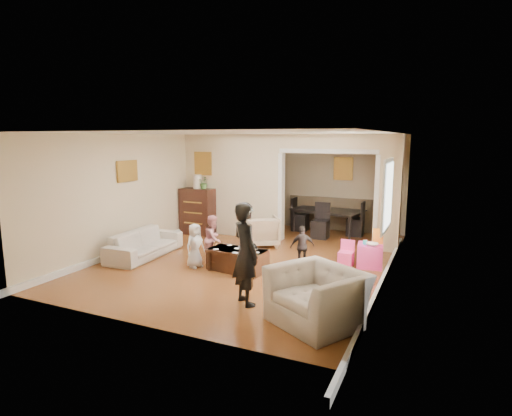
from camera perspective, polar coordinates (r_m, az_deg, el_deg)
The scene contains 27 objects.
floor at distance 8.84m, azimuth -0.54°, elevation -6.92°, with size 7.00×7.00×0.00m, color #955226.
partition_left at distance 10.77m, azimuth -3.16°, elevation 3.10°, with size 2.75×0.18×2.60m, color beige.
partition_right at distance 9.63m, azimuth 17.63°, elevation 1.90°, with size 0.55×0.18×2.60m, color beige.
partition_header at distance 9.81m, azimuth 9.88°, elevation 8.93°, with size 2.22×0.18×0.35m, color beige.
window_pane at distance 7.40m, azimuth 17.62°, elevation 1.67°, with size 0.03×0.95×1.10m, color white.
framed_art_partition at distance 11.04m, azimuth -7.25°, elevation 6.06°, with size 0.45×0.03×0.55m, color brown.
framed_art_sofa_wall at distance 9.50m, azimuth -17.20°, elevation 4.86°, with size 0.03×0.55×0.40m, color brown.
framed_art_alcove at distance 11.43m, azimuth 11.86°, elevation 5.29°, with size 0.45×0.03×0.55m, color brown.
sofa at distance 9.26m, azimuth -14.99°, elevation -4.73°, with size 1.89×0.74×0.55m, color beige.
armchair_back at distance 9.80m, azimuth 0.79°, elevation -3.16°, with size 0.75×0.77×0.70m, color tan.
armchair_front at distance 5.83m, azimuth 8.35°, elevation -11.95°, with size 1.17×1.02×0.76m, color beige.
dresser at distance 11.07m, azimuth -7.92°, elevation -0.44°, with size 0.88×0.49×1.21m, color #34180F.
table_lamp at distance 10.96m, azimuth -8.01°, elevation 3.60°, with size 0.22×0.22×0.36m, color beige.
potted_plant at distance 10.86m, azimuth -7.12°, elevation 3.46°, with size 0.29×0.25×0.32m, color #487734.
coffee_table at distance 8.02m, azimuth -2.55°, elevation -7.12°, with size 1.10×0.55×0.41m, color #371E11.
coffee_cup at distance 7.87m, azimuth -2.08°, elevation -5.54°, with size 0.10×0.10×0.09m, color silver.
play_table at distance 8.53m, azimuth 15.32°, elevation -6.29°, with size 0.48×0.48×0.46m, color #F23FAA.
cereal_box at distance 8.51m, azimuth 16.34°, elevation -3.73°, with size 0.20×0.07×0.30m, color gold.
cyan_cup at distance 8.43m, azimuth 14.67°, elevation -4.56°, with size 0.08×0.08×0.08m, color #27C4BF.
toy_block at distance 8.60m, azimuth 14.73°, elevation -4.39°, with size 0.08×0.06×0.05m, color red.
play_bowl at distance 8.34m, azimuth 15.61°, elevation -4.83°, with size 0.23×0.23×0.06m, color white.
dining_table at distance 11.27m, azimuth 9.68°, elevation -1.80°, with size 1.80×1.01×0.63m, color black.
adult_person at distance 6.31m, azimuth -1.45°, elevation -6.26°, with size 0.57×0.38×1.58m, color black.
child_kneel_a at distance 8.25m, azimuth -8.34°, elevation -5.10°, with size 0.43×0.28×0.87m, color silver.
child_kneel_b at distance 8.53m, azimuth -5.86°, elevation -4.21°, with size 0.47×0.37×0.97m, color pink.
child_toddler at distance 8.25m, azimuth 6.37°, elevation -5.24°, with size 0.48×0.20×0.82m, color black.
craft_papers at distance 7.94m, azimuth -2.24°, elevation -5.73°, with size 0.93×0.54×0.00m.
Camera 1 is at (3.57, -7.69, 2.50)m, focal length 29.24 mm.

